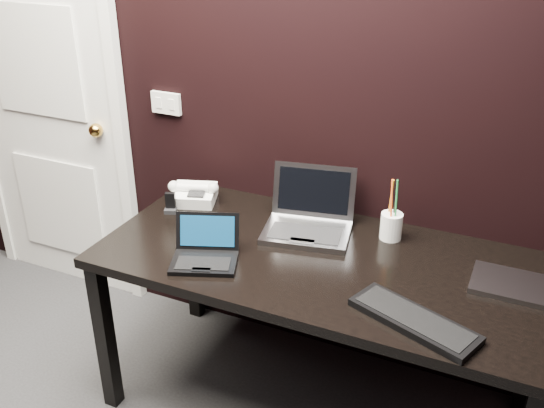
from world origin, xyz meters
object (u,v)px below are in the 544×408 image
at_px(door, 45,101).
at_px(netbook, 205,253).
at_px(desk_phone, 194,194).
at_px(silver_laptop, 308,221).
at_px(closed_laptop, 513,285).
at_px(ext_keyboard, 414,320).
at_px(desk, 321,275).
at_px(mobile_phone, 171,205).
at_px(pen_cup, 391,225).

xyz_separation_m(door, netbook, (1.26, -0.58, -0.27)).
height_order(door, desk_phone, door).
relative_size(silver_laptop, desk_phone, 1.69).
bearing_deg(closed_laptop, ext_keyboard, -127.99).
relative_size(ext_keyboard, desk_phone, 1.89).
bearing_deg(door, desk_phone, -9.84).
relative_size(door, desk, 1.26).
bearing_deg(netbook, desk, 27.50).
relative_size(silver_laptop, mobile_phone, 4.50).
xyz_separation_m(silver_laptop, pen_cup, (0.32, 0.08, 0.01)).
bearing_deg(pen_cup, silver_laptop, -166.37).
xyz_separation_m(mobile_phone, pen_cup, (0.93, 0.17, 0.03)).
height_order(door, desk, door).
distance_m(netbook, desk_phone, 0.51).
distance_m(silver_laptop, mobile_phone, 0.61).
xyz_separation_m(ext_keyboard, pen_cup, (-0.21, 0.51, 0.05)).
xyz_separation_m(closed_laptop, mobile_phone, (-1.41, -0.01, 0.02)).
xyz_separation_m(silver_laptop, closed_laptop, (0.80, -0.09, -0.04)).
relative_size(desk, desk_phone, 7.23).
relative_size(netbook, silver_laptop, 0.76).
relative_size(desk, mobile_phone, 19.24).
relative_size(netbook, pen_cup, 1.18).
height_order(netbook, ext_keyboard, netbook).
bearing_deg(desk_phone, mobile_phone, -109.40).
bearing_deg(door, closed_laptop, -7.01).
bearing_deg(desk, pen_cup, 51.90).
xyz_separation_m(netbook, closed_laptop, (1.07, 0.29, -0.02)).
bearing_deg(ext_keyboard, pen_cup, 112.28).
bearing_deg(netbook, door, 155.35).
relative_size(silver_laptop, ext_keyboard, 0.89).
relative_size(desk, pen_cup, 6.64).
bearing_deg(netbook, silver_laptop, 54.82).
bearing_deg(closed_laptop, desk, -172.52).
distance_m(desk, desk_phone, 0.73).
height_order(netbook, desk_phone, netbook).
distance_m(silver_laptop, closed_laptop, 0.81).
height_order(closed_laptop, desk_phone, desk_phone).
bearing_deg(ext_keyboard, closed_laptop, 52.01).
bearing_deg(desk_phone, desk, -16.89).
distance_m(door, silver_laptop, 1.56).
bearing_deg(pen_cup, desk, -128.10).
xyz_separation_m(silver_laptop, mobile_phone, (-0.60, -0.09, -0.01)).
relative_size(door, mobile_phone, 24.22).
bearing_deg(mobile_phone, desk_phone, 70.60).
bearing_deg(mobile_phone, door, 162.44).
bearing_deg(netbook, ext_keyboard, -3.98).
height_order(netbook, closed_laptop, netbook).
distance_m(closed_laptop, mobile_phone, 1.41).
bearing_deg(ext_keyboard, mobile_phone, 163.24).
bearing_deg(door, pen_cup, -3.80).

